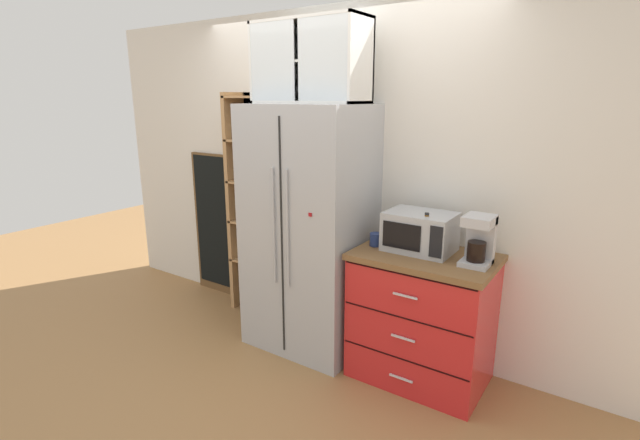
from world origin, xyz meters
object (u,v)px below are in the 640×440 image
Objects in this scene: microwave at (420,232)px; bottle_amber at (426,237)px; mug_navy at (376,240)px; chalkboard_menu at (218,225)px; refrigerator at (309,230)px; coffee_maker at (479,240)px.

microwave is 1.56× the size of bottle_amber.
chalkboard_menu is at bearing 171.03° from mug_navy.
chalkboard_menu is (-2.22, 0.29, -0.33)m from bottle_amber.
chalkboard_menu is (-1.30, 0.30, -0.23)m from refrigerator.
bottle_amber is 0.20× the size of chalkboard_menu.
mug_navy is at bearing -165.63° from microwave.
microwave is 3.78× the size of mug_navy.
coffee_maker is at bearing -6.06° from microwave.
coffee_maker is at bearing 1.80° from refrigerator.
chalkboard_menu reaches higher than mug_navy.
microwave is at bearing -5.85° from chalkboard_menu.
coffee_maker is (0.40, -0.04, 0.03)m from microwave.
bottle_amber is (-0.33, -0.03, -0.03)m from coffee_maker.
mug_navy is at bearing 0.78° from refrigerator.
refrigerator is 0.56m from mug_navy.
refrigerator is 15.87× the size of mug_navy.
refrigerator is at bearing -179.29° from bottle_amber.
chalkboard_menu reaches higher than microwave.
coffee_maker is 2.66× the size of mug_navy.
microwave is at bearing 14.37° from mug_navy.
microwave is 0.40m from coffee_maker.
refrigerator is at bearing -178.20° from coffee_maker.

